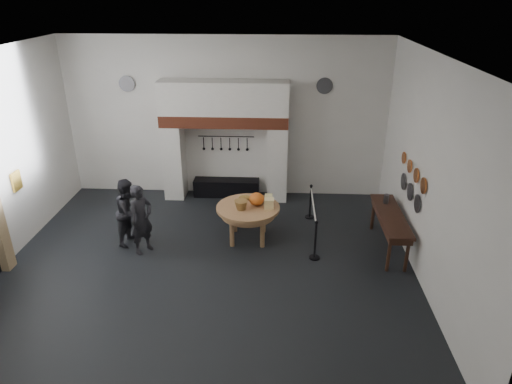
# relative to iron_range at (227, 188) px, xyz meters

# --- Properties ---
(floor) EXTENTS (9.00, 8.00, 0.02)m
(floor) POSITION_rel_iron_range_xyz_m (0.00, -3.72, -0.25)
(floor) COLOR black
(floor) RESTS_ON ground
(ceiling) EXTENTS (9.00, 8.00, 0.02)m
(ceiling) POSITION_rel_iron_range_xyz_m (0.00, -3.72, 4.25)
(ceiling) COLOR silver
(ceiling) RESTS_ON wall_back
(wall_back) EXTENTS (9.00, 0.02, 4.50)m
(wall_back) POSITION_rel_iron_range_xyz_m (0.00, 0.28, 2.00)
(wall_back) COLOR silver
(wall_back) RESTS_ON floor
(wall_front) EXTENTS (9.00, 0.02, 4.50)m
(wall_front) POSITION_rel_iron_range_xyz_m (0.00, -7.72, 2.00)
(wall_front) COLOR silver
(wall_front) RESTS_ON floor
(wall_right) EXTENTS (0.02, 8.00, 4.50)m
(wall_right) POSITION_rel_iron_range_xyz_m (4.50, -3.72, 2.00)
(wall_right) COLOR silver
(wall_right) RESTS_ON floor
(chimney_pier_left) EXTENTS (0.55, 0.70, 2.15)m
(chimney_pier_left) POSITION_rel_iron_range_xyz_m (-1.48, -0.07, 0.82)
(chimney_pier_left) COLOR silver
(chimney_pier_left) RESTS_ON floor
(chimney_pier_right) EXTENTS (0.55, 0.70, 2.15)m
(chimney_pier_right) POSITION_rel_iron_range_xyz_m (1.48, -0.07, 0.82)
(chimney_pier_right) COLOR silver
(chimney_pier_right) RESTS_ON floor
(hearth_brick_band) EXTENTS (3.50, 0.72, 0.32)m
(hearth_brick_band) POSITION_rel_iron_range_xyz_m (0.00, -0.07, 2.06)
(hearth_brick_band) COLOR #9E442B
(hearth_brick_band) RESTS_ON chimney_pier_left
(chimney_hood) EXTENTS (3.50, 0.70, 0.90)m
(chimney_hood) POSITION_rel_iron_range_xyz_m (0.00, -0.07, 2.67)
(chimney_hood) COLOR silver
(chimney_hood) RESTS_ON hearth_brick_band
(iron_range) EXTENTS (1.90, 0.45, 0.50)m
(iron_range) POSITION_rel_iron_range_xyz_m (0.00, 0.00, 0.00)
(iron_range) COLOR black
(iron_range) RESTS_ON floor
(utensil_rail) EXTENTS (1.60, 0.02, 0.02)m
(utensil_rail) POSITION_rel_iron_range_xyz_m (0.00, 0.20, 1.50)
(utensil_rail) COLOR black
(utensil_rail) RESTS_ON wall_back
(wall_plaque) EXTENTS (0.05, 0.34, 0.44)m
(wall_plaque) POSITION_rel_iron_range_xyz_m (-4.45, -2.92, 1.35)
(wall_plaque) COLOR gold
(wall_plaque) RESTS_ON wall_left
(work_table) EXTENTS (1.72, 1.72, 0.07)m
(work_table) POSITION_rel_iron_range_xyz_m (0.81, -2.49, 0.59)
(work_table) COLOR tan
(work_table) RESTS_ON floor
(pumpkin) EXTENTS (0.36, 0.36, 0.31)m
(pumpkin) POSITION_rel_iron_range_xyz_m (1.01, -2.39, 0.78)
(pumpkin) COLOR orange
(pumpkin) RESTS_ON work_table
(cheese_block_big) EXTENTS (0.22, 0.22, 0.24)m
(cheese_block_big) POSITION_rel_iron_range_xyz_m (1.31, -2.54, 0.74)
(cheese_block_big) COLOR #F2D990
(cheese_block_big) RESTS_ON work_table
(cheese_block_small) EXTENTS (0.18, 0.18, 0.20)m
(cheese_block_small) POSITION_rel_iron_range_xyz_m (1.29, -2.24, 0.72)
(cheese_block_small) COLOR #E0D585
(cheese_block_small) RESTS_ON work_table
(wicker_basket) EXTENTS (0.36, 0.36, 0.22)m
(wicker_basket) POSITION_rel_iron_range_xyz_m (0.66, -2.64, 0.73)
(wicker_basket) COLOR olive
(wicker_basket) RESTS_ON work_table
(bread_loaf) EXTENTS (0.31, 0.18, 0.13)m
(bread_loaf) POSITION_rel_iron_range_xyz_m (0.71, -2.14, 0.69)
(bread_loaf) COLOR olive
(bread_loaf) RESTS_ON work_table
(visitor_near) EXTENTS (0.67, 0.72, 1.66)m
(visitor_near) POSITION_rel_iron_range_xyz_m (-1.58, -3.17, 0.58)
(visitor_near) COLOR black
(visitor_near) RESTS_ON floor
(visitor_far) EXTENTS (0.79, 0.92, 1.63)m
(visitor_far) POSITION_rel_iron_range_xyz_m (-1.98, -2.77, 0.56)
(visitor_far) COLOR #222227
(visitor_far) RESTS_ON floor
(side_table) EXTENTS (0.55, 2.20, 0.06)m
(side_table) POSITION_rel_iron_range_xyz_m (4.10, -2.77, 0.62)
(side_table) COLOR #351C13
(side_table) RESTS_ON floor
(pewter_jug) EXTENTS (0.12, 0.12, 0.22)m
(pewter_jug) POSITION_rel_iron_range_xyz_m (4.10, -2.17, 0.76)
(pewter_jug) COLOR #525257
(pewter_jug) RESTS_ON side_table
(copper_pan_a) EXTENTS (0.03, 0.34, 0.34)m
(copper_pan_a) POSITION_rel_iron_range_xyz_m (4.46, -3.52, 1.70)
(copper_pan_a) COLOR #C6662D
(copper_pan_a) RESTS_ON wall_right
(copper_pan_b) EXTENTS (0.03, 0.32, 0.32)m
(copper_pan_b) POSITION_rel_iron_range_xyz_m (4.46, -2.97, 1.70)
(copper_pan_b) COLOR #C6662D
(copper_pan_b) RESTS_ON wall_right
(copper_pan_c) EXTENTS (0.03, 0.30, 0.30)m
(copper_pan_c) POSITION_rel_iron_range_xyz_m (4.46, -2.42, 1.70)
(copper_pan_c) COLOR #C6662D
(copper_pan_c) RESTS_ON wall_right
(copper_pan_d) EXTENTS (0.03, 0.28, 0.28)m
(copper_pan_d) POSITION_rel_iron_range_xyz_m (4.46, -1.87, 1.70)
(copper_pan_d) COLOR #C6662D
(copper_pan_d) RESTS_ON wall_right
(pewter_plate_left) EXTENTS (0.03, 0.40, 0.40)m
(pewter_plate_left) POSITION_rel_iron_range_xyz_m (4.46, -3.32, 1.20)
(pewter_plate_left) COLOR #4C4C51
(pewter_plate_left) RESTS_ON wall_right
(pewter_plate_mid) EXTENTS (0.03, 0.40, 0.40)m
(pewter_plate_mid) POSITION_rel_iron_range_xyz_m (4.46, -2.72, 1.20)
(pewter_plate_mid) COLOR #4C4C51
(pewter_plate_mid) RESTS_ON wall_right
(pewter_plate_right) EXTENTS (0.03, 0.40, 0.40)m
(pewter_plate_right) POSITION_rel_iron_range_xyz_m (4.46, -2.12, 1.20)
(pewter_plate_right) COLOR #4C4C51
(pewter_plate_right) RESTS_ON wall_right
(pewter_plate_back_left) EXTENTS (0.44, 0.03, 0.44)m
(pewter_plate_back_left) POSITION_rel_iron_range_xyz_m (-2.70, 0.24, 2.95)
(pewter_plate_back_left) COLOR #4C4C51
(pewter_plate_back_left) RESTS_ON wall_back
(pewter_plate_back_right) EXTENTS (0.44, 0.03, 0.44)m
(pewter_plate_back_right) POSITION_rel_iron_range_xyz_m (2.70, 0.24, 2.95)
(pewter_plate_back_right) COLOR #4C4C51
(pewter_plate_back_right) RESTS_ON wall_back
(barrier_post_near) EXTENTS (0.05, 0.05, 0.90)m
(barrier_post_near) POSITION_rel_iron_range_xyz_m (2.37, -3.29, 0.20)
(barrier_post_near) COLOR black
(barrier_post_near) RESTS_ON floor
(barrier_post_far) EXTENTS (0.05, 0.05, 0.90)m
(barrier_post_far) POSITION_rel_iron_range_xyz_m (2.37, -1.29, 0.20)
(barrier_post_far) COLOR black
(barrier_post_far) RESTS_ON floor
(barrier_rope) EXTENTS (0.04, 2.00, 0.04)m
(barrier_rope) POSITION_rel_iron_range_xyz_m (2.37, -2.29, 0.60)
(barrier_rope) COLOR silver
(barrier_rope) RESTS_ON barrier_post_near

